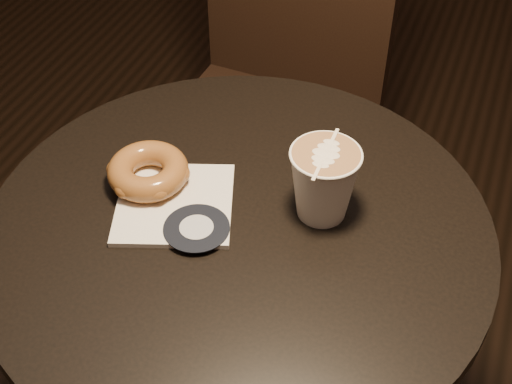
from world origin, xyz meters
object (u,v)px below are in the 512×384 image
pastry_bag (175,204)px  cafe_table (240,310)px  chair (281,65)px  doughnut (148,171)px  latte_cup (323,184)px

pastry_bag → cafe_table: bearing=-17.9°
cafe_table → chair: bearing=103.9°
cafe_table → chair: chair is taller
chair → doughnut: chair is taller
doughnut → latte_cup: latte_cup is taller
cafe_table → latte_cup: 0.28m
chair → pastry_bag: chair is taller
cafe_table → pastry_bag: size_ratio=4.69×
chair → pastry_bag: bearing=-81.9°
chair → pastry_bag: 0.63m
cafe_table → doughnut: doughnut is taller
pastry_bag → latte_cup: 0.21m
pastry_bag → doughnut: bearing=133.7°
pastry_bag → latte_cup: size_ratio=1.50×
doughnut → latte_cup: (0.25, 0.04, 0.03)m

